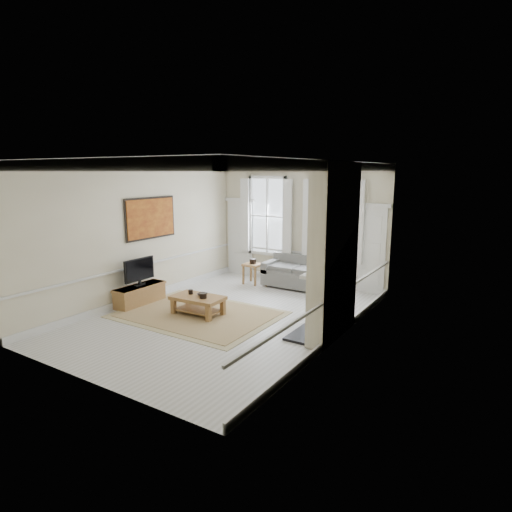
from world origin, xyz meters
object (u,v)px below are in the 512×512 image
Objects in this scene: tv_stand at (140,295)px; coffee_table at (198,300)px; side_table at (253,267)px; sofa at (299,275)px.

coffee_table is at bearing 4.73° from tv_stand.
side_table is 0.49× the size of coffee_table.
side_table is at bearing -164.89° from sofa.
sofa reaches higher than coffee_table.
sofa is 3.47m from coffee_table.
sofa is 1.37m from side_table.
coffee_table is (-0.88, -3.36, -0.01)m from sofa.
sofa is 4.36m from tv_stand.
sofa is at bearing 53.40° from tv_stand.
sofa reaches higher than side_table.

